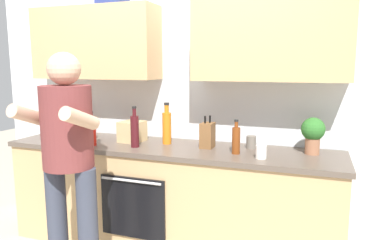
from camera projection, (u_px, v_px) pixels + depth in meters
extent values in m
cube|color=silver|center=(183.00, 101.00, 3.28)|extent=(4.00, 0.06, 2.50)
cube|color=tan|center=(96.00, 43.00, 3.28)|extent=(1.21, 0.32, 0.65)
cube|color=tan|center=(270.00, 39.00, 2.76)|extent=(1.21, 0.32, 0.65)
cube|color=tan|center=(169.00, 199.00, 3.06)|extent=(2.80, 0.60, 0.86)
cube|color=brown|center=(168.00, 148.00, 3.00)|extent=(2.84, 0.64, 0.04)
cube|color=black|center=(133.00, 208.00, 2.83)|extent=(0.56, 0.02, 0.50)
cylinder|color=silver|center=(131.00, 181.00, 2.77)|extent=(0.52, 0.02, 0.02)
cylinder|color=#383D4C|center=(58.00, 225.00, 2.55)|extent=(0.14, 0.14, 0.88)
cylinder|color=#383D4C|center=(88.00, 230.00, 2.46)|extent=(0.14, 0.14, 0.88)
cylinder|color=brown|center=(67.00, 127.00, 2.40)|extent=(0.34, 0.34, 0.56)
sphere|color=#D8AD8C|center=(64.00, 69.00, 2.34)|extent=(0.22, 0.22, 0.22)
cylinder|color=#D8AD8C|center=(29.00, 116.00, 2.34)|extent=(0.09, 0.31, 0.19)
cylinder|color=#D8AD8C|center=(80.00, 119.00, 2.21)|extent=(0.09, 0.31, 0.19)
cylinder|color=orange|center=(167.00, 128.00, 3.06)|extent=(0.08, 0.08, 0.27)
cylinder|color=orange|center=(167.00, 109.00, 3.04)|extent=(0.04, 0.04, 0.07)
cylinder|color=black|center=(167.00, 104.00, 3.03)|extent=(0.04, 0.04, 0.02)
cylinder|color=brown|center=(236.00, 141.00, 2.72)|extent=(0.06, 0.06, 0.20)
cylinder|color=brown|center=(236.00, 125.00, 2.70)|extent=(0.03, 0.03, 0.05)
cylinder|color=black|center=(236.00, 121.00, 2.69)|extent=(0.03, 0.03, 0.01)
cylinder|color=red|center=(92.00, 133.00, 3.00)|extent=(0.07, 0.07, 0.22)
cylinder|color=red|center=(91.00, 116.00, 2.98)|extent=(0.03, 0.03, 0.05)
cylinder|color=black|center=(91.00, 112.00, 2.97)|extent=(0.04, 0.04, 0.02)
cylinder|color=#8C4C14|center=(88.00, 128.00, 3.10)|extent=(0.07, 0.07, 0.27)
cylinder|color=#8C4C14|center=(87.00, 109.00, 3.08)|extent=(0.04, 0.04, 0.07)
cylinder|color=black|center=(87.00, 104.00, 3.07)|extent=(0.04, 0.04, 0.02)
cylinder|color=#471419|center=(135.00, 132.00, 2.94)|extent=(0.07, 0.07, 0.26)
cylinder|color=#471419|center=(134.00, 112.00, 2.92)|extent=(0.03, 0.03, 0.06)
cylinder|color=black|center=(134.00, 107.00, 2.91)|extent=(0.04, 0.04, 0.02)
cylinder|color=olive|center=(87.00, 126.00, 3.46)|extent=(0.07, 0.07, 0.17)
cylinder|color=olive|center=(87.00, 116.00, 3.44)|extent=(0.03, 0.03, 0.04)
cylinder|color=black|center=(87.00, 113.00, 3.44)|extent=(0.03, 0.03, 0.02)
cylinder|color=slate|center=(251.00, 142.00, 2.90)|extent=(0.08, 0.08, 0.10)
cylinder|color=white|center=(261.00, 152.00, 2.59)|extent=(0.08, 0.08, 0.10)
cube|color=brown|center=(207.00, 135.00, 2.93)|extent=(0.10, 0.14, 0.21)
cylinder|color=black|center=(205.00, 120.00, 2.89)|extent=(0.02, 0.02, 0.06)
cylinder|color=black|center=(210.00, 119.00, 2.92)|extent=(0.02, 0.02, 0.06)
cylinder|color=#9E6647|center=(312.00, 146.00, 2.72)|extent=(0.11, 0.11, 0.12)
sphere|color=#2D6B28|center=(313.00, 129.00, 2.70)|extent=(0.18, 0.18, 0.18)
cube|color=tan|center=(132.00, 131.00, 3.16)|extent=(0.21, 0.22, 0.18)
cube|color=red|center=(63.00, 127.00, 3.43)|extent=(0.20, 0.19, 0.16)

